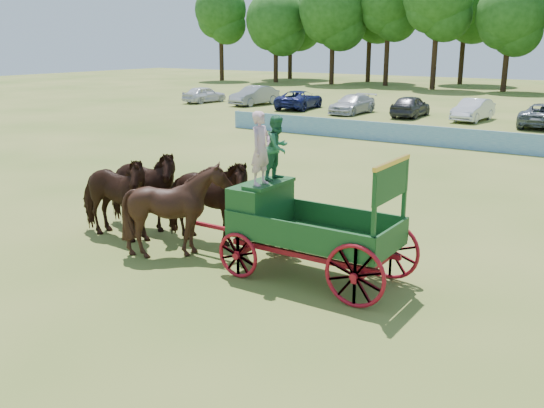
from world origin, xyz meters
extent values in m
plane|color=olive|center=(0.00, 0.00, 0.00)|extent=(160.00, 160.00, 0.00)
imported|color=black|center=(-3.26, -1.99, 1.22)|extent=(2.94, 1.45, 2.44)
imported|color=black|center=(-3.26, -0.89, 1.22)|extent=(3.00, 1.60, 2.44)
imported|color=black|center=(-0.86, -1.99, 1.22)|extent=(2.32, 2.08, 2.44)
imported|color=black|center=(-0.86, -0.89, 1.22)|extent=(3.06, 1.77, 2.44)
cube|color=#A01019|center=(1.34, -1.44, 0.60)|extent=(0.12, 2.00, 0.12)
cube|color=#A01019|center=(4.34, -1.44, 0.60)|extent=(0.12, 2.00, 0.12)
cube|color=#A01019|center=(2.84, -1.99, 0.72)|extent=(3.80, 0.10, 0.12)
cube|color=#A01019|center=(2.84, -0.89, 0.72)|extent=(3.80, 0.10, 0.12)
cube|color=#A01019|center=(0.44, -1.44, 0.75)|extent=(2.80, 0.09, 0.09)
cube|color=#174618|center=(2.84, -1.44, 1.00)|extent=(3.80, 1.80, 0.10)
cube|color=#174618|center=(2.84, -2.32, 1.30)|extent=(3.80, 0.06, 0.55)
cube|color=#174618|center=(2.84, -0.56, 1.30)|extent=(3.80, 0.06, 0.55)
cube|color=#174618|center=(4.72, -1.44, 1.30)|extent=(0.06, 1.80, 0.55)
cube|color=#174618|center=(1.34, -1.44, 1.55)|extent=(0.85, 1.70, 1.05)
cube|color=#174618|center=(1.59, -1.44, 2.12)|extent=(0.55, 1.50, 0.08)
cube|color=#174618|center=(0.96, -1.44, 1.35)|extent=(0.10, 1.60, 0.65)
cube|color=#174618|center=(1.14, -1.44, 1.05)|extent=(0.55, 1.60, 0.06)
cube|color=#174618|center=(4.64, -2.24, 1.95)|extent=(0.08, 0.08, 1.80)
cube|color=#174618|center=(4.64, -0.64, 1.95)|extent=(0.08, 0.08, 1.80)
cube|color=#174618|center=(4.64, -1.44, 2.55)|extent=(0.07, 1.75, 0.75)
cube|color=gold|center=(4.64, -1.44, 2.95)|extent=(0.08, 1.80, 0.09)
cube|color=gold|center=(4.60, -1.44, 2.55)|extent=(0.02, 1.30, 0.12)
torus|color=#A01019|center=(1.34, -2.39, 0.55)|extent=(1.09, 0.09, 1.09)
torus|color=#A01019|center=(1.34, -0.49, 0.55)|extent=(1.09, 0.09, 1.09)
torus|color=#A01019|center=(4.34, -2.39, 0.70)|extent=(1.39, 0.09, 1.39)
torus|color=#A01019|center=(4.34, -0.49, 0.70)|extent=(1.39, 0.09, 1.39)
imported|color=#DAA7B2|center=(1.59, -1.79, 3.01)|extent=(0.41, 0.62, 1.70)
imported|color=#286D43|center=(1.59, -1.09, 2.93)|extent=(0.58, 0.74, 1.53)
cube|color=#206DAE|center=(-1.00, 18.00, 0.53)|extent=(26.00, 0.08, 1.05)
imported|color=silver|center=(-26.00, 29.36, 0.73)|extent=(2.19, 4.45, 1.46)
imported|color=gray|center=(-21.00, 30.09, 0.81)|extent=(2.22, 5.06, 1.62)
imported|color=navy|center=(-16.20, 29.61, 0.74)|extent=(3.17, 5.63, 1.48)
imported|color=silver|center=(-11.14, 29.00, 0.71)|extent=(2.17, 4.97, 1.42)
imported|color=#333338|center=(-6.71, 29.50, 0.79)|extent=(2.07, 4.70, 1.57)
imported|color=silver|center=(-2.26, 29.69, 0.75)|extent=(1.94, 4.68, 1.51)
imported|color=slate|center=(2.41, 29.06, 0.76)|extent=(2.72, 5.55, 1.52)
cylinder|color=#382314|center=(-44.00, 54.91, 2.56)|extent=(0.60, 0.60, 5.12)
sphere|color=#194512|center=(-44.00, 54.91, 9.43)|extent=(6.95, 6.95, 6.95)
cylinder|color=#382314|center=(-35.58, 55.77, 2.16)|extent=(0.60, 0.60, 4.32)
sphere|color=#194512|center=(-35.58, 55.77, 7.96)|extent=(7.79, 7.79, 7.79)
cylinder|color=#382314|center=(-27.61, 56.52, 2.49)|extent=(0.60, 0.60, 4.99)
sphere|color=#194512|center=(-27.61, 56.52, 9.19)|extent=(8.47, 8.47, 8.47)
cylinder|color=#382314|center=(-20.96, 58.16, 2.71)|extent=(0.60, 0.60, 5.42)
sphere|color=#194512|center=(-20.96, 58.16, 9.99)|extent=(7.12, 7.12, 7.12)
cylinder|color=#382314|center=(-14.07, 55.49, 2.79)|extent=(0.60, 0.60, 5.58)
cylinder|color=#382314|center=(-6.56, 56.67, 2.18)|extent=(0.60, 0.60, 4.36)
sphere|color=#194512|center=(-6.56, 56.67, 8.04)|extent=(7.14, 7.14, 7.14)
cylinder|color=#382314|center=(-38.00, 63.23, 2.59)|extent=(0.60, 0.60, 5.17)
sphere|color=#194512|center=(-38.00, 63.23, 9.53)|extent=(9.70, 9.70, 9.70)
cylinder|color=#382314|center=(-25.66, 63.19, 2.92)|extent=(0.60, 0.60, 5.83)
cylinder|color=#382314|center=(-14.00, 65.69, 2.88)|extent=(0.60, 0.60, 5.77)
camera|label=1|loc=(9.34, -13.04, 5.39)|focal=40.00mm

